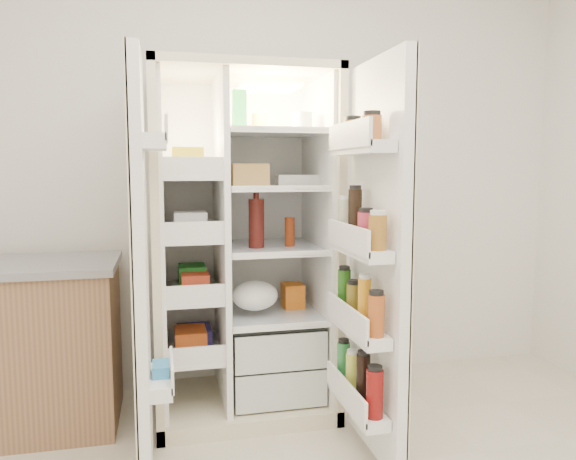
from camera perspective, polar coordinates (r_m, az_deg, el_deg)
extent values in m
cube|color=white|center=(3.27, -4.13, 7.36)|extent=(4.00, 0.02, 2.70)
cube|color=beige|center=(3.21, -5.67, -0.68)|extent=(0.92, 0.04, 1.80)
cube|color=beige|center=(2.86, -13.58, -1.70)|extent=(0.04, 0.70, 1.80)
cube|color=beige|center=(2.98, 3.58, -1.21)|extent=(0.04, 0.70, 1.80)
cube|color=beige|center=(2.90, -4.98, 16.02)|extent=(0.92, 0.70, 0.04)
cube|color=beige|center=(3.12, -4.66, -17.30)|extent=(0.92, 0.70, 0.08)
cube|color=white|center=(3.18, -5.60, -0.39)|extent=(0.84, 0.02, 1.68)
cube|color=white|center=(2.86, -12.99, -1.29)|extent=(0.02, 0.62, 1.68)
cube|color=white|center=(2.97, 3.03, -0.84)|extent=(0.02, 0.62, 1.68)
cube|color=white|center=(2.87, -6.99, -1.13)|extent=(0.03, 0.62, 1.68)
cube|color=silver|center=(3.07, -1.67, -14.76)|extent=(0.47, 0.52, 0.19)
cube|color=silver|center=(3.01, -1.68, -11.20)|extent=(0.47, 0.52, 0.19)
cube|color=#FFD18C|center=(2.97, -2.05, 14.65)|extent=(0.30, 0.30, 0.02)
cube|color=white|center=(2.99, -9.86, -12.12)|extent=(0.28, 0.58, 0.02)
cube|color=white|center=(2.91, -9.98, -6.50)|extent=(0.28, 0.58, 0.02)
cube|color=white|center=(2.86, -10.09, -0.62)|extent=(0.28, 0.58, 0.02)
cube|color=white|center=(2.83, -10.21, 5.41)|extent=(0.28, 0.58, 0.02)
cube|color=white|center=(2.99, -1.77, -8.62)|extent=(0.49, 0.58, 0.01)
cube|color=white|center=(2.92, -1.79, -1.77)|extent=(0.49, 0.58, 0.01)
cube|color=white|center=(2.89, -1.82, 4.53)|extent=(0.49, 0.58, 0.02)
cube|color=white|center=(2.89, -1.84, 10.08)|extent=(0.49, 0.58, 0.02)
cube|color=orange|center=(2.97, -9.89, -11.02)|extent=(0.16, 0.20, 0.10)
cube|color=green|center=(2.89, -10.00, -5.15)|extent=(0.14, 0.18, 0.12)
cube|color=silver|center=(2.85, -10.11, 0.28)|extent=(0.20, 0.22, 0.07)
cube|color=yellow|center=(2.83, -10.24, 7.03)|extent=(0.15, 0.16, 0.14)
cube|color=#342E8A|center=(2.97, -9.88, -11.11)|extent=(0.18, 0.20, 0.09)
cube|color=#F24B2A|center=(2.89, -10.00, -5.34)|extent=(0.14, 0.18, 0.10)
cube|color=white|center=(2.85, -10.12, 0.78)|extent=(0.16, 0.16, 0.12)
sphere|color=orange|center=(3.00, -3.79, -16.53)|extent=(0.07, 0.07, 0.07)
sphere|color=orange|center=(3.05, -2.18, -16.12)|extent=(0.07, 0.07, 0.07)
sphere|color=orange|center=(3.04, -0.10, -16.25)|extent=(0.07, 0.07, 0.07)
sphere|color=orange|center=(3.14, -3.29, -15.49)|extent=(0.07, 0.07, 0.07)
sphere|color=orange|center=(3.14, -1.35, -15.49)|extent=(0.07, 0.07, 0.07)
sphere|color=orange|center=(3.12, 0.67, -15.60)|extent=(0.07, 0.07, 0.07)
ellipsoid|color=#377125|center=(3.02, -1.76, -10.82)|extent=(0.26, 0.24, 0.11)
cylinder|color=#4C1410|center=(2.83, -3.33, 0.71)|extent=(0.08, 0.08, 0.25)
cylinder|color=maroon|center=(2.88, 0.18, -0.18)|extent=(0.05, 0.05, 0.15)
cube|color=green|center=(2.78, -5.13, 12.38)|extent=(0.07, 0.07, 0.19)
cylinder|color=silver|center=(2.84, 1.50, 11.25)|extent=(0.10, 0.10, 0.09)
cylinder|color=#A48325|center=(2.96, -3.04, 11.10)|extent=(0.08, 0.08, 0.10)
cube|color=silver|center=(2.90, 1.00, 5.24)|extent=(0.22, 0.09, 0.06)
cube|color=tan|center=(2.80, -4.00, 5.78)|extent=(0.19, 0.10, 0.11)
ellipsoid|color=white|center=(2.88, -3.48, -7.49)|extent=(0.24, 0.22, 0.15)
cube|color=orange|center=(3.05, 0.50, -6.86)|extent=(0.11, 0.13, 0.13)
cube|color=white|center=(2.32, -15.16, -3.61)|extent=(0.05, 0.40, 1.72)
cube|color=beige|center=(2.32, -15.78, -3.62)|extent=(0.01, 0.40, 1.72)
cube|color=white|center=(2.45, -13.11, -15.17)|extent=(0.09, 0.32, 0.06)
cube|color=white|center=(2.28, -13.75, 8.89)|extent=(0.09, 0.32, 0.06)
cube|color=#338CCC|center=(2.44, -13.13, -14.52)|extent=(0.07, 0.12, 0.10)
cube|color=white|center=(2.40, 9.35, -3.11)|extent=(0.05, 0.58, 1.72)
cube|color=beige|center=(2.41, 9.89, -3.08)|extent=(0.01, 0.58, 1.72)
cube|color=white|center=(2.56, 7.23, -17.48)|extent=(0.11, 0.50, 0.05)
cube|color=white|center=(2.44, 7.34, -10.16)|extent=(0.11, 0.50, 0.05)
cube|color=white|center=(2.37, 7.46, -2.01)|extent=(0.11, 0.50, 0.05)
cube|color=white|center=(2.34, 7.62, 8.46)|extent=(0.11, 0.50, 0.05)
cylinder|color=maroon|center=(2.34, 9.05, -16.55)|extent=(0.07, 0.07, 0.20)
cylinder|color=black|center=(2.45, 7.87, -15.21)|extent=(0.06, 0.06, 0.22)
cylinder|color=#C7D045|center=(2.57, 6.79, -14.62)|extent=(0.06, 0.06, 0.18)
cylinder|color=#2B823D|center=(2.68, 5.82, -13.57)|extent=(0.06, 0.06, 0.19)
cylinder|color=#AB4F1C|center=(2.23, 9.20, -8.84)|extent=(0.07, 0.07, 0.17)
cylinder|color=orange|center=(2.34, 7.99, -7.58)|extent=(0.06, 0.06, 0.21)
cylinder|color=brown|center=(2.47, 6.89, -7.45)|extent=(0.07, 0.07, 0.16)
cylinder|color=#225C15|center=(2.58, 5.90, -6.36)|extent=(0.06, 0.06, 0.20)
cylinder|color=#936120|center=(2.17, 9.35, -0.26)|extent=(0.07, 0.07, 0.14)
cylinder|color=#B32E43|center=(2.29, 8.11, 0.10)|extent=(0.07, 0.07, 0.14)
cylinder|color=black|center=(2.41, 7.01, 1.49)|extent=(0.06, 0.06, 0.23)
cylinder|color=#BCB89B|center=(2.53, 5.99, 1.18)|extent=(0.06, 0.06, 0.18)
cylinder|color=#A75B29|center=(2.24, 8.75, 10.47)|extent=(0.08, 0.08, 0.10)
cylinder|color=olive|center=(2.44, 6.80, 10.14)|extent=(0.08, 0.08, 0.10)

